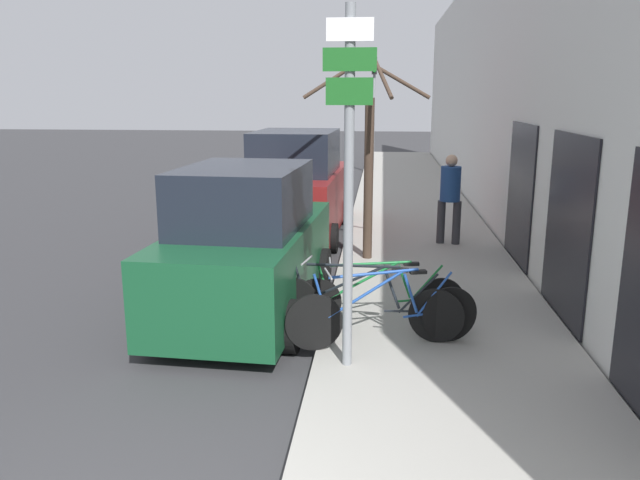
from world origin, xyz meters
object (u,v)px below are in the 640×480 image
object	(u,v)px
signpost	(349,177)
bicycle_1	(363,304)
bicycle_2	(379,297)
bicycle_0	(383,314)
street_tree	(369,162)
parked_car_1	(297,189)
parked_car_0	(247,248)
traffic_light	(374,97)
pedestrian_near	(450,193)

from	to	relation	value
signpost	bicycle_1	size ratio (longest dim) A/B	1.56
signpost	bicycle_2	distance (m)	2.21
signpost	bicycle_0	distance (m)	1.86
bicycle_1	bicycle_2	distance (m)	0.44
bicycle_2	street_tree	size ratio (longest dim) A/B	0.60
bicycle_2	street_tree	bearing A→B (deg)	-2.29
bicycle_2	parked_car_1	xyz separation A→B (m)	(-1.87, 5.78, 0.54)
bicycle_1	parked_car_1	distance (m)	6.40
bicycle_1	parked_car_0	size ratio (longest dim) A/B	0.57
bicycle_2	traffic_light	size ratio (longest dim) A/B	0.50
parked_car_1	pedestrian_near	bearing A→B (deg)	-15.35
signpost	parked_car_1	distance (m)	7.34
parked_car_0	street_tree	world-z (taller)	street_tree
bicycle_1	parked_car_0	distance (m)	2.03
signpost	bicycle_0	xyz separation A→B (m)	(0.40, 0.58, -1.72)
bicycle_0	bicycle_1	xyz separation A→B (m)	(-0.26, 0.34, -0.00)
pedestrian_near	traffic_light	xyz separation A→B (m)	(-1.76, 12.56, 1.84)
street_tree	traffic_light	distance (m)	13.97
bicycle_0	street_tree	size ratio (longest dim) A/B	0.62
pedestrian_near	parked_car_1	bearing A→B (deg)	-6.01
pedestrian_near	street_tree	xyz separation A→B (m)	(-1.62, -1.36, 0.74)
bicycle_0	street_tree	bearing A→B (deg)	-11.10
parked_car_0	pedestrian_near	bearing A→B (deg)	54.86
signpost	bicycle_2	xyz separation A→B (m)	(0.35, 1.30, -1.75)
traffic_light	bicycle_1	bearing A→B (deg)	-89.44
bicycle_2	pedestrian_near	bearing A→B (deg)	-22.37
bicycle_0	bicycle_1	size ratio (longest dim) A/B	0.93
bicycle_0	traffic_light	xyz separation A→B (m)	(-0.43, 18.06, 2.48)
bicycle_0	pedestrian_near	world-z (taller)	pedestrian_near
signpost	street_tree	xyz separation A→B (m)	(0.11, 4.71, -0.35)
bicycle_0	parked_car_0	world-z (taller)	parked_car_0
pedestrian_near	street_tree	distance (m)	2.24
signpost	bicycle_0	bearing A→B (deg)	55.45
bicycle_2	street_tree	xyz separation A→B (m)	(-0.24, 3.41, 1.41)
parked_car_0	street_tree	distance (m)	3.36
signpost	street_tree	size ratio (longest dim) A/B	1.03
parked_car_1	parked_car_0	bearing A→B (deg)	-88.48
street_tree	bicycle_0	bearing A→B (deg)	-86.02
bicycle_2	traffic_light	xyz separation A→B (m)	(-0.38, 17.34, 2.51)
bicycle_1	traffic_light	world-z (taller)	traffic_light
bicycle_0	parked_car_0	bearing A→B (deg)	39.95
bicycle_1	street_tree	world-z (taller)	street_tree
signpost	bicycle_1	distance (m)	1.96
bicycle_1	street_tree	distance (m)	4.04
bicycle_0	parked_car_1	size ratio (longest dim) A/B	0.50
bicycle_1	parked_car_1	bearing A→B (deg)	25.27
bicycle_2	parked_car_0	distance (m)	2.06
bicycle_1	parked_car_1	xyz separation A→B (m)	(-1.67, 6.16, 0.51)
signpost	pedestrian_near	world-z (taller)	signpost
street_tree	traffic_light	world-z (taller)	traffic_light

